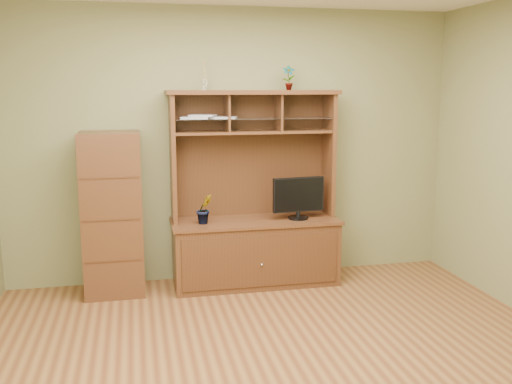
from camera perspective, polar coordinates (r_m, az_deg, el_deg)
name	(u,v)px	position (r m, az deg, el deg)	size (l,w,h in m)	color
room	(285,176)	(3.80, 2.96, 1.65)	(4.54, 4.04, 2.74)	brown
media_hutch	(255,232)	(5.65, -0.14, -3.97)	(1.66, 0.61, 1.90)	#3E2211
monitor	(298,197)	(5.59, 4.27, -0.52)	(0.52, 0.20, 0.41)	black
orchid_plant	(204,209)	(5.43, -5.18, -1.69)	(0.16, 0.13, 0.28)	#33531C
top_plant	(289,78)	(5.63, 3.27, 11.35)	(0.13, 0.08, 0.24)	#2D5E21
reed_diffuser	(204,78)	(5.47, -5.21, 11.26)	(0.06, 0.06, 0.28)	silver
magazines	(207,117)	(5.48, -4.95, 7.49)	(0.56, 0.26, 0.04)	#B6B5BB
side_cabinet	(113,214)	(5.49, -14.16, -2.14)	(0.55, 0.50, 1.53)	#3E2211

